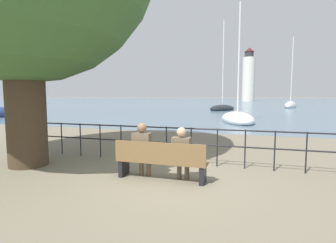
{
  "coord_description": "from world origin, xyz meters",
  "views": [
    {
      "loc": [
        1.93,
        -5.61,
        1.92
      ],
      "look_at": [
        0.0,
        0.5,
        1.3
      ],
      "focal_mm": 28.0,
      "sensor_mm": 36.0,
      "label": 1
    }
  ],
  "objects_px": {
    "sailboat_1": "(222,108)",
    "sailboat_4": "(237,118)",
    "seated_person_right": "(182,152)",
    "harbor_lighthouse": "(249,77)",
    "sailboat_2": "(290,105)",
    "park_bench": "(161,161)",
    "seated_person_left": "(143,147)"
  },
  "relations": [
    {
      "from": "seated_person_left",
      "to": "sailboat_4",
      "type": "height_order",
      "value": "sailboat_4"
    },
    {
      "from": "sailboat_1",
      "to": "harbor_lighthouse",
      "type": "bearing_deg",
      "value": 107.67
    },
    {
      "from": "seated_person_left",
      "to": "sailboat_2",
      "type": "relative_size",
      "value": 0.11
    },
    {
      "from": "sailboat_1",
      "to": "seated_person_right",
      "type": "bearing_deg",
      "value": -65.91
    },
    {
      "from": "park_bench",
      "to": "harbor_lighthouse",
      "type": "xyz_separation_m",
      "value": [
        0.93,
        98.39,
        8.82
      ]
    },
    {
      "from": "sailboat_2",
      "to": "sailboat_4",
      "type": "xyz_separation_m",
      "value": [
        -7.29,
        -27.76,
        -0.11
      ]
    },
    {
      "from": "harbor_lighthouse",
      "to": "sailboat_2",
      "type": "bearing_deg",
      "value": -82.49
    },
    {
      "from": "seated_person_right",
      "to": "park_bench",
      "type": "bearing_deg",
      "value": -170.44
    },
    {
      "from": "sailboat_1",
      "to": "sailboat_4",
      "type": "relative_size",
      "value": 1.37
    },
    {
      "from": "sailboat_4",
      "to": "sailboat_1",
      "type": "bearing_deg",
      "value": 87.11
    },
    {
      "from": "park_bench",
      "to": "sailboat_4",
      "type": "distance_m",
      "value": 14.68
    },
    {
      "from": "harbor_lighthouse",
      "to": "seated_person_right",
      "type": "bearing_deg",
      "value": -90.26
    },
    {
      "from": "sailboat_1",
      "to": "sailboat_4",
      "type": "bearing_deg",
      "value": -60.42
    },
    {
      "from": "park_bench",
      "to": "sailboat_1",
      "type": "relative_size",
      "value": 0.17
    },
    {
      "from": "seated_person_right",
      "to": "harbor_lighthouse",
      "type": "relative_size",
      "value": 0.06
    },
    {
      "from": "sailboat_1",
      "to": "harbor_lighthouse",
      "type": "distance_m",
      "value": 68.0
    },
    {
      "from": "seated_person_left",
      "to": "park_bench",
      "type": "bearing_deg",
      "value": -9.19
    },
    {
      "from": "seated_person_right",
      "to": "sailboat_1",
      "type": "distance_m",
      "value": 31.04
    },
    {
      "from": "park_bench",
      "to": "seated_person_right",
      "type": "height_order",
      "value": "seated_person_right"
    },
    {
      "from": "park_bench",
      "to": "sailboat_4",
      "type": "bearing_deg",
      "value": 86.01
    },
    {
      "from": "sailboat_1",
      "to": "sailboat_4",
      "type": "xyz_separation_m",
      "value": [
        2.78,
        -16.4,
        -0.04
      ]
    },
    {
      "from": "park_bench",
      "to": "sailboat_1",
      "type": "xyz_separation_m",
      "value": [
        -1.76,
        31.04,
        -0.14
      ]
    },
    {
      "from": "seated_person_left",
      "to": "seated_person_right",
      "type": "xyz_separation_m",
      "value": [
        0.95,
        0.0,
        -0.04
      ]
    },
    {
      "from": "sailboat_1",
      "to": "harbor_lighthouse",
      "type": "height_order",
      "value": "harbor_lighthouse"
    },
    {
      "from": "seated_person_left",
      "to": "harbor_lighthouse",
      "type": "height_order",
      "value": "harbor_lighthouse"
    },
    {
      "from": "harbor_lighthouse",
      "to": "sailboat_4",
      "type": "bearing_deg",
      "value": -89.94
    },
    {
      "from": "seated_person_right",
      "to": "sailboat_2",
      "type": "bearing_deg",
      "value": 79.52
    },
    {
      "from": "park_bench",
      "to": "seated_person_left",
      "type": "relative_size",
      "value": 1.63
    },
    {
      "from": "seated_person_left",
      "to": "seated_person_right",
      "type": "distance_m",
      "value": 0.95
    },
    {
      "from": "seated_person_left",
      "to": "sailboat_2",
      "type": "bearing_deg",
      "value": 78.27
    },
    {
      "from": "park_bench",
      "to": "seated_person_right",
      "type": "xyz_separation_m",
      "value": [
        0.48,
        0.08,
        0.23
      ]
    },
    {
      "from": "seated_person_right",
      "to": "sailboat_1",
      "type": "height_order",
      "value": "sailboat_1"
    }
  ]
}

